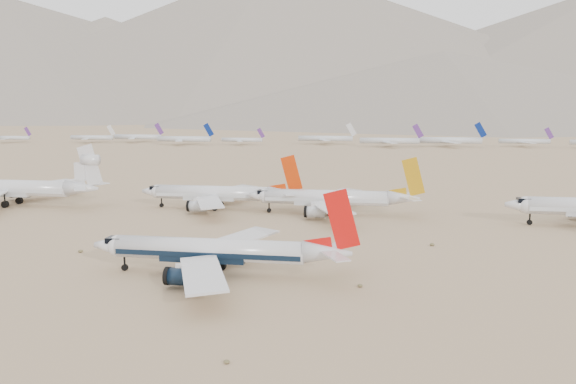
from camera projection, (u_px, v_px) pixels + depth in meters
The scene contains 7 objects.
ground at pixel (208, 283), 90.90m from camera, with size 7000.00×7000.00×0.00m, color #957957.
main_airliner at pixel (220, 251), 94.19m from camera, with size 43.48×42.46×15.34m.
row2_gold_tail at pixel (333, 198), 148.14m from camera, with size 43.89×42.93×15.63m.
row2_orange_tail at pixel (219, 194), 156.19m from camera, with size 43.46×42.52×15.50m.
row2_white_trijet at pixel (15, 188), 161.06m from camera, with size 51.31×50.15×18.18m.
distant_storage_row at pixel (395, 140), 412.61m from camera, with size 621.14×65.20×15.66m.
mountain_range at pixel (396, 52), 1660.04m from camera, with size 7354.00×3024.00×470.00m.
Camera 1 is at (26.81, -84.50, 28.09)m, focal length 35.00 mm.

